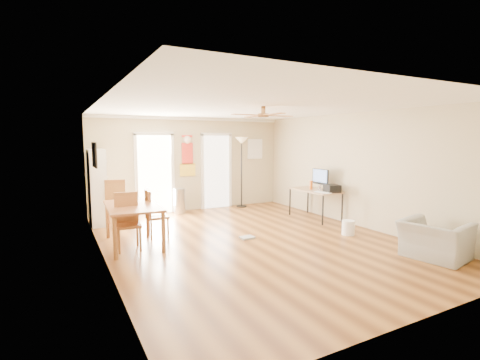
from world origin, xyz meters
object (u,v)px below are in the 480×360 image
bookshelf (97,187)px  dining_chair_far (117,202)px  dining_table (133,225)px  armchair (435,240)px  torchiere_lamp (241,172)px  wastebasket_a (348,228)px  dining_chair_right_b (158,214)px  printer (332,188)px  dining_chair_near (128,222)px  dining_chair_right_a (156,212)px  computer_desk (315,204)px  trash_can (179,201)px

bookshelf → dining_chair_far: size_ratio=1.64×
dining_table → armchair: 5.33m
torchiere_lamp → wastebasket_a: 3.90m
dining_chair_right_b → armchair: dining_chair_right_b is taller
dining_table → printer: bearing=-4.4°
printer → dining_chair_near: bearing=-165.6°
printer → wastebasket_a: (-0.48, -1.04, -0.67)m
dining_chair_right_a → printer: (4.05, -0.84, 0.34)m
dining_table → dining_chair_far: dining_chair_far is taller
dining_chair_near → dining_chair_far: dining_chair_far is taller
torchiere_lamp → printer: (1.01, -2.72, -0.21)m
bookshelf → dining_chair_right_a: bookshelf is taller
dining_table → torchiere_lamp: size_ratio=0.75×
dining_chair_far → computer_desk: (4.53, -1.63, -0.17)m
torchiere_lamp → armchair: torchiere_lamp is taller
trash_can → computer_desk: 3.58m
dining_chair_far → wastebasket_a: size_ratio=3.54×
bookshelf → torchiere_lamp: (4.00, 0.33, 0.14)m
dining_chair_right_a → printer: size_ratio=2.73×
printer → wastebasket_a: 1.33m
dining_chair_right_b → dining_chair_near: size_ratio=0.94×
trash_can → printer: size_ratio=1.90×
armchair → torchiere_lamp: bearing=-3.2°
computer_desk → wastebasket_a: size_ratio=4.48×
armchair → dining_chair_right_b: bearing=36.8°
armchair → dining_chair_far: bearing=30.8°
dining_chair_right_a → armchair: 5.23m
torchiere_lamp → dining_table: bearing=-146.6°
dining_chair_near → computer_desk: (4.65, 0.41, -0.15)m
trash_can → armchair: size_ratio=0.70×
bookshelf → dining_chair_near: 2.35m
printer → bookshelf: bearing=169.9°
dining_chair_right_a → wastebasket_a: dining_chair_right_a is taller
dining_chair_right_a → wastebasket_a: bearing=-102.0°
trash_can → computer_desk: bearing=-37.5°
dining_chair_right_a → armchair: bearing=-118.4°
trash_can → computer_desk: size_ratio=0.50×
bookshelf → dining_chair_far: bearing=-45.8°
computer_desk → printer: (0.09, -0.50, 0.46)m
wastebasket_a → trash_can: bearing=123.3°
dining_chair_right_a → computer_desk: bearing=-79.1°
dining_chair_far → torchiere_lamp: 3.70m
printer → trash_can: bearing=152.9°
dining_chair_right_a → dining_chair_far: size_ratio=0.90×
trash_can → dining_chair_far: bearing=-162.0°
trash_can → dining_chair_right_a: bearing=-121.3°
dining_table → printer: 4.63m
dining_chair_far → armchair: dining_chair_far is taller
trash_can → computer_desk: computer_desk is taller
dining_chair_near → torchiere_lamp: torchiere_lamp is taller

